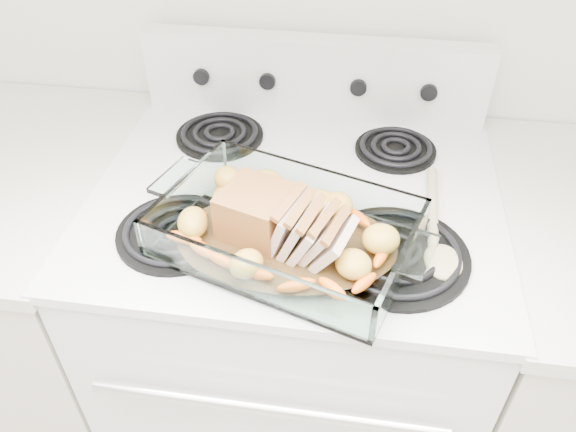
# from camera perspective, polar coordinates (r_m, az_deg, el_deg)

# --- Properties ---
(electric_range) EXTENTS (0.78, 0.70, 1.12)m
(electric_range) POSITION_cam_1_polar(r_m,az_deg,el_deg) (1.41, 0.65, -11.95)
(electric_range) COLOR silver
(electric_range) RESTS_ON ground
(counter_left) EXTENTS (0.58, 0.68, 0.93)m
(counter_left) POSITION_cam_1_polar(r_m,az_deg,el_deg) (1.62, -23.69, -8.59)
(counter_left) COLOR beige
(counter_left) RESTS_ON ground
(counter_right) EXTENTS (0.58, 0.68, 0.93)m
(counter_right) POSITION_cam_1_polar(r_m,az_deg,el_deg) (1.52, 27.10, -13.97)
(counter_right) COLOR beige
(counter_right) RESTS_ON ground
(baking_dish) EXTENTS (0.41, 0.27, 0.08)m
(baking_dish) POSITION_cam_1_polar(r_m,az_deg,el_deg) (0.94, -0.18, -2.06)
(baking_dish) COLOR white
(baking_dish) RESTS_ON electric_range
(pork_roast) EXTENTS (0.22, 0.11, 0.09)m
(pork_roast) POSITION_cam_1_polar(r_m,az_deg,el_deg) (0.92, -1.51, -0.59)
(pork_roast) COLOR #93602A
(pork_roast) RESTS_ON baking_dish
(roast_vegetables) EXTENTS (0.37, 0.20, 0.05)m
(roast_vegetables) POSITION_cam_1_polar(r_m,az_deg,el_deg) (0.96, -0.09, -0.20)
(roast_vegetables) COLOR #FF5F00
(roast_vegetables) RESTS_ON baking_dish
(wooden_spoon) EXTENTS (0.06, 0.30, 0.02)m
(wooden_spoon) POSITION_cam_1_polar(r_m,az_deg,el_deg) (1.00, 15.00, -2.09)
(wooden_spoon) COLOR tan
(wooden_spoon) RESTS_ON electric_range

